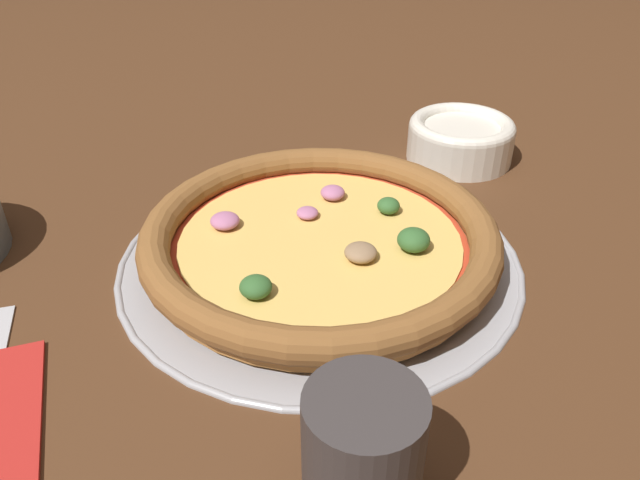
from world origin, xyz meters
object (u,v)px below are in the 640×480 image
(pizza_tray, at_px, (320,257))
(pizza, at_px, (320,238))
(drinking_cup, at_px, (363,454))
(bowl_near, at_px, (461,138))

(pizza_tray, distance_m, pizza, 0.02)
(drinking_cup, bearing_deg, pizza_tray, 137.42)
(pizza, relative_size, drinking_cup, 3.79)
(pizza_tray, relative_size, drinking_cup, 4.32)
(bowl_near, height_order, drinking_cup, drinking_cup)
(pizza_tray, xyz_separation_m, pizza, (0.00, 0.00, 0.02))
(pizza, xyz_separation_m, bowl_near, (-0.02, 0.28, 0.00))
(pizza, relative_size, bowl_near, 2.61)
(bowl_near, relative_size, drinking_cup, 1.45)
(pizza, bearing_deg, bowl_near, 93.73)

